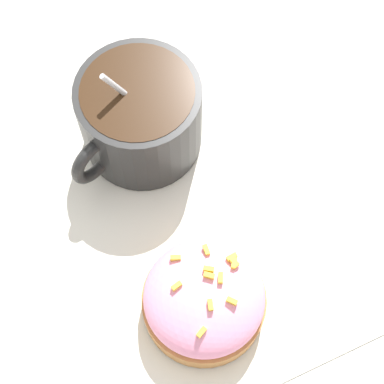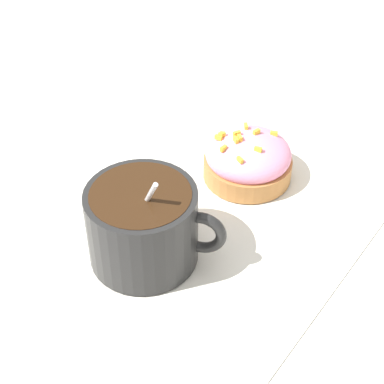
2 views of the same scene
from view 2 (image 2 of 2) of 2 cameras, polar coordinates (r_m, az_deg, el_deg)
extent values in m
plane|color=silver|center=(0.59, 0.66, -2.03)|extent=(3.00, 3.00, 0.00)
cube|color=white|center=(0.59, 0.66, -1.93)|extent=(0.31, 0.31, 0.00)
cylinder|color=black|center=(0.53, -4.66, -2.88)|extent=(0.09, 0.09, 0.07)
cylinder|color=#331E0F|center=(0.51, -4.83, -0.54)|extent=(0.08, 0.08, 0.01)
torus|color=black|center=(0.52, 0.82, -3.65)|extent=(0.03, 0.04, 0.04)
ellipsoid|color=silver|center=(0.53, -2.88, -6.42)|extent=(0.02, 0.03, 0.01)
cylinder|color=silver|center=(0.52, -4.89, -1.35)|extent=(0.01, 0.05, 0.08)
cylinder|color=#B2753D|center=(0.63, 4.77, 2.29)|extent=(0.09, 0.09, 0.02)
ellipsoid|color=pink|center=(0.62, 4.85, 3.49)|extent=(0.08, 0.08, 0.04)
cube|color=yellow|center=(0.59, 5.90, 3.79)|extent=(0.01, 0.01, 0.00)
cube|color=yellow|center=(0.62, 7.30, 5.19)|extent=(0.01, 0.01, 0.00)
cube|color=yellow|center=(0.60, 3.92, 4.65)|extent=(0.01, 0.01, 0.00)
cube|color=yellow|center=(0.61, 5.85, 5.30)|extent=(0.01, 0.00, 0.00)
cube|color=yellow|center=(0.60, 4.28, 4.82)|extent=(0.01, 0.01, 0.00)
cube|color=yellow|center=(0.59, 2.81, 3.90)|extent=(0.01, 0.00, 0.00)
cube|color=yellow|center=(0.62, 4.82, 5.84)|extent=(0.01, 0.01, 0.00)
cube|color=yellow|center=(0.61, 2.66, 5.12)|extent=(0.01, 0.01, 0.00)
cube|color=yellow|center=(0.61, 2.59, 5.09)|extent=(0.01, 0.01, 0.00)
cube|color=yellow|center=(0.61, 4.01, 5.21)|extent=(0.01, 0.01, 0.00)
cube|color=yellow|center=(0.61, 2.37, 4.86)|extent=(0.00, 0.01, 0.00)
cube|color=yellow|center=(0.58, 4.28, 2.87)|extent=(0.01, 0.01, 0.00)
camera|label=1|loc=(0.56, 22.30, 43.89)|focal=60.00mm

